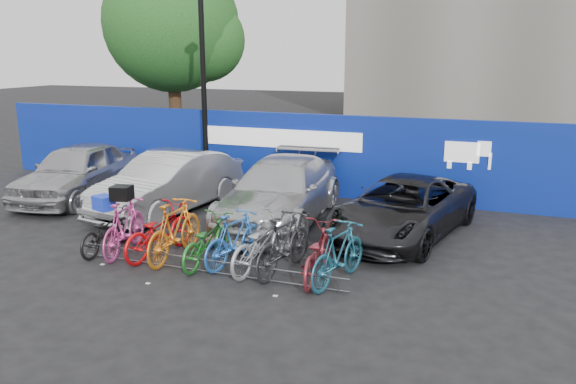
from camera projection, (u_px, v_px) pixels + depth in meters
The scene contains 21 objects.
ground at pixel (221, 263), 11.31m from camera, with size 100.00×100.00×0.00m, color black.
hoarding at pixel (313, 155), 16.48m from camera, with size 22.00×0.18×2.40m.
tree at pixel (177, 27), 21.51m from camera, with size 5.40×5.20×7.80m.
lamppost at pixel (203, 82), 16.51m from camera, with size 0.25×0.50×6.11m.
bike_rack at pixel (207, 266), 10.72m from camera, with size 5.60×0.03×0.30m.
car_0 at pixel (78, 171), 16.17m from camera, with size 1.89×4.70×1.60m, color #A7A8AC.
car_1 at pixel (169, 183), 14.78m from camera, with size 1.66×4.77×1.57m, color #B9BABE.
car_2 at pixel (281, 191), 13.96m from camera, with size 2.16×5.33×1.55m, color #B4B5B9.
car_3 at pixel (403, 208), 12.84m from camera, with size 2.20×4.78×1.33m, color black.
bike_0 at pixel (106, 230), 11.90m from camera, with size 0.61×1.74×0.91m, color black.
bike_1 at pixel (124, 227), 11.73m from camera, with size 0.55×1.94×1.16m, color #D44396.
bike_2 at pixel (159, 231), 11.62m from camera, with size 0.70×2.01×1.06m, color red.
bike_3 at pixel (175, 230), 11.40m from camera, with size 0.58×2.05×1.23m, color orange.
bike_4 at pixel (207, 241), 11.16m from camera, with size 0.65×1.86×0.97m, color #207525.
bike_5 at pixel (235, 239), 11.09m from camera, with size 0.51×1.81×1.09m, color blue.
bike_6 at pixel (262, 243), 10.88m from camera, with size 0.71×2.05×1.07m, color #9B9EA2.
bike_7 at pixel (284, 244), 10.67m from camera, with size 0.55×1.96×1.18m, color #272729.
bike_8 at pixel (317, 252), 10.42m from camera, with size 0.68×1.96×1.03m, color maroon.
bike_9 at pixel (339, 254), 10.19m from camera, with size 0.53×1.89×1.14m, color #1C586E.
cargo_crate at pixel (104, 203), 11.75m from camera, with size 0.42×0.32×0.30m, color #1934D5.
cargo_topcase at pixel (122, 193), 11.56m from camera, with size 0.40×0.36×0.29m, color black.
Camera 1 is at (4.92, -9.52, 4.12)m, focal length 35.00 mm.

